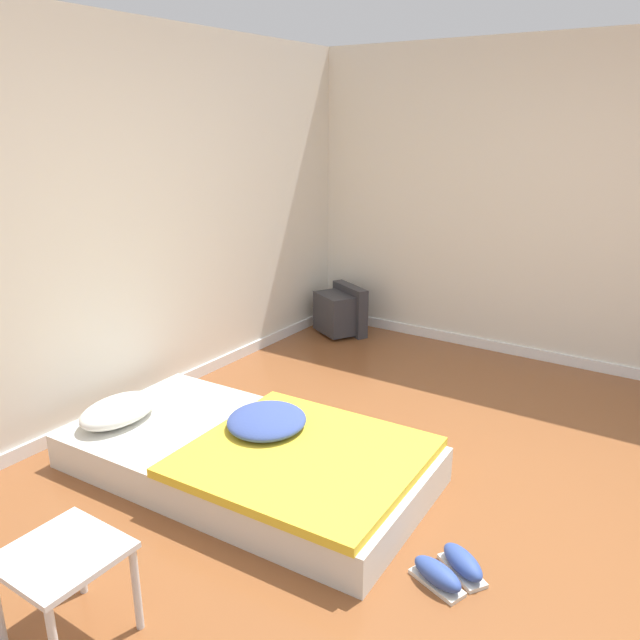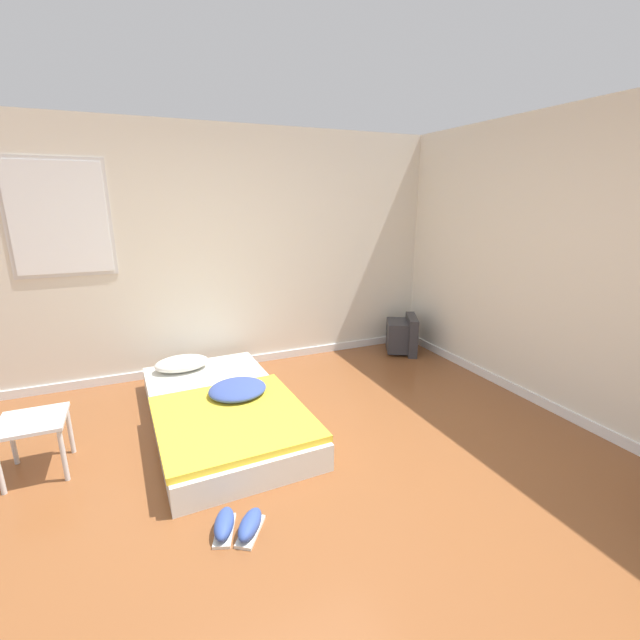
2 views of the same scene
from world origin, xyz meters
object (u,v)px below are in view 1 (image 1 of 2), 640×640
object	(u,v)px
mattress_bed	(248,454)
sneaker_pair	(450,569)
side_stool	(63,566)
crt_tv	(341,312)

from	to	relation	value
mattress_bed	sneaker_pair	bearing A→B (deg)	-97.11
mattress_bed	side_stool	size ratio (longest dim) A/B	5.14
mattress_bed	side_stool	bearing A→B (deg)	-171.69
mattress_bed	sneaker_pair	xyz separation A→B (m)	(-0.16, -1.31, -0.08)
side_stool	sneaker_pair	world-z (taller)	side_stool
crt_tv	side_stool	size ratio (longest dim) A/B	1.34
side_stool	mattress_bed	bearing A→B (deg)	8.31
mattress_bed	crt_tv	distance (m)	2.58
crt_tv	mattress_bed	bearing A→B (deg)	-160.07
crt_tv	sneaker_pair	world-z (taller)	crt_tv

